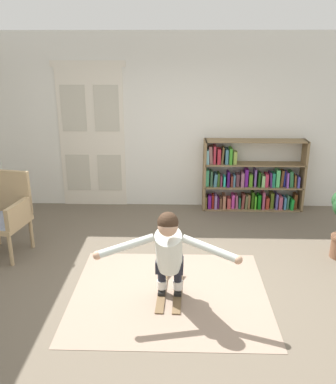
% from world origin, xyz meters
% --- Properties ---
extents(ground_plane, '(7.20, 7.20, 0.00)m').
position_xyz_m(ground_plane, '(0.00, 0.00, 0.00)').
color(ground_plane, brown).
extents(back_wall, '(6.00, 0.10, 2.90)m').
position_xyz_m(back_wall, '(0.00, 2.60, 1.45)').
color(back_wall, silver).
rests_on(back_wall, ground).
extents(double_door, '(1.22, 0.05, 2.45)m').
position_xyz_m(double_door, '(-1.32, 2.54, 1.23)').
color(double_door, beige).
rests_on(double_door, ground).
extents(rug, '(2.20, 1.90, 0.01)m').
position_xyz_m(rug, '(0.07, -0.29, 0.00)').
color(rug, gray).
rests_on(rug, ground).
extents(bookshelf, '(1.70, 0.30, 1.21)m').
position_xyz_m(bookshelf, '(1.35, 2.39, 0.50)').
color(bookshelf, olive).
rests_on(bookshelf, ground).
extents(wicker_chair, '(0.70, 0.70, 1.10)m').
position_xyz_m(wicker_chair, '(-2.16, 0.69, 0.58)').
color(wicker_chair, tan).
rests_on(wicker_chair, ground).
extents(skis_pair, '(0.30, 0.82, 0.07)m').
position_xyz_m(skis_pair, '(0.07, -0.26, 0.02)').
color(skis_pair, brown).
rests_on(skis_pair, rug).
extents(person_skier, '(1.46, 0.64, 1.05)m').
position_xyz_m(person_skier, '(0.06, -0.48, 0.65)').
color(person_skier, white).
rests_on(person_skier, skis_pair).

